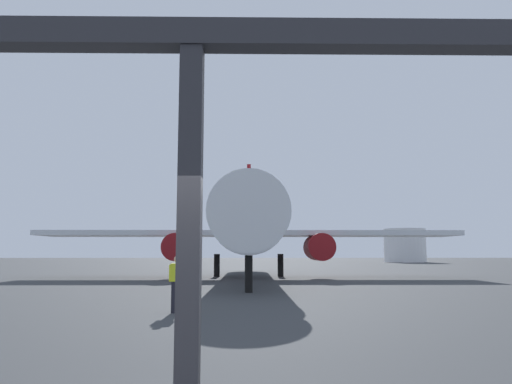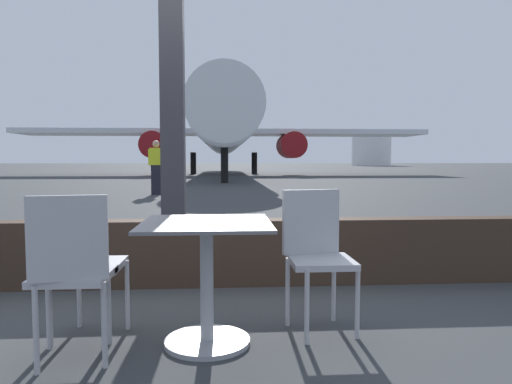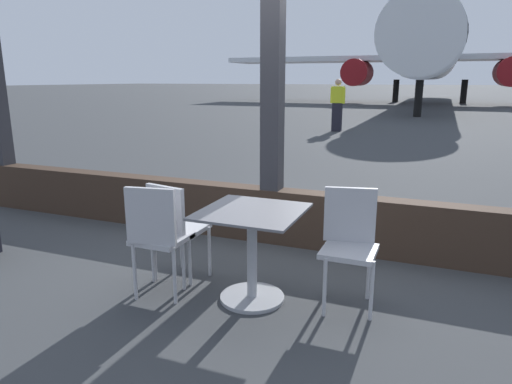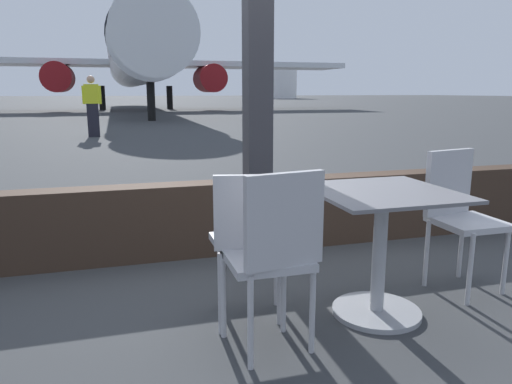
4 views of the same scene
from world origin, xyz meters
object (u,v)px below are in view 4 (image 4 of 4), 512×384
Objects in this scene: cafe_chair_window_right at (275,247)px; airplane at (136,59)px; ground_crew_worker at (92,105)px; cafe_chair_window_left at (251,235)px; dining_table at (380,245)px; fuel_storage_tank at (277,82)px; cafe_chair_aisle_left at (459,207)px.

cafe_chair_window_right is 0.03× the size of airplane.
ground_crew_worker is (-1.31, 12.71, 0.34)m from cafe_chair_window_right.
dining_table is at bearing -5.78° from cafe_chair_window_left.
fuel_storage_tank reaches higher than cafe_chair_window_left.
dining_table is 91.00m from fuel_storage_tank.
fuel_storage_tank is (30.61, 73.89, 2.12)m from ground_crew_worker.
cafe_chair_window_right is 1.02× the size of cafe_chair_aisle_left.
ground_crew_worker is at bearing -112.50° from fuel_storage_tank.
ground_crew_worker is (-1.28, 12.40, 0.37)m from cafe_chair_window_left.
cafe_chair_aisle_left is 90.55m from fuel_storage_tank.
airplane reaches higher than cafe_chair_window_left.
fuel_storage_tank is (27.86, 86.13, 2.47)m from cafe_chair_aisle_left.
airplane reaches higher than cafe_chair_window_right.
cafe_chair_window_left is 1.48m from cafe_chair_aisle_left.
ground_crew_worker reaches higher than cafe_chair_aisle_left.
cafe_chair_window_right is at bearing -84.37° from cafe_chair_window_left.
cafe_chair_window_left is at bearing -108.77° from fuel_storage_tank.
dining_table is 0.84× the size of cafe_chair_aisle_left.
dining_table is 0.44× the size of ground_crew_worker.
cafe_chair_window_left is 0.94× the size of cafe_chair_window_right.
airplane is (0.92, 32.06, 2.94)m from cafe_chair_window_left.
dining_table is 12.64m from ground_crew_worker.
fuel_storage_tank reaches higher than ground_crew_worker.
dining_table is at bearing -80.75° from ground_crew_worker.
airplane is (0.17, 32.13, 3.04)m from dining_table.
cafe_chair_window_right is at bearing -84.11° from ground_crew_worker.
dining_table is 0.10× the size of fuel_storage_tank.
cafe_chair_window_right is 32.51m from airplane.
cafe_chair_aisle_left reaches higher than cafe_chair_window_left.
fuel_storage_tank is at bearing 67.50° from ground_crew_worker.
cafe_chair_window_right reaches higher than cafe_chair_window_left.
airplane is at bearing -117.64° from fuel_storage_tank.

